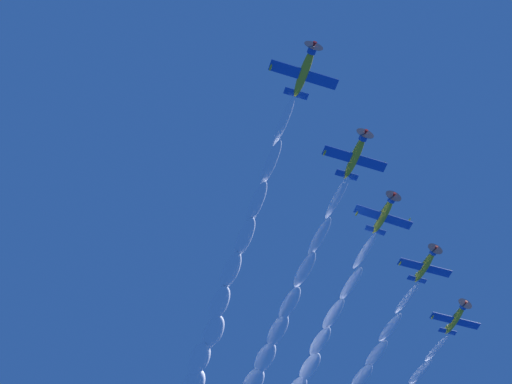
# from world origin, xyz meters

# --- Properties ---
(airplane_lead) EXTENTS (7.04, 7.10, 2.49)m
(airplane_lead) POSITION_xyz_m (-5.94, -0.99, 71.22)
(airplane_lead) COLOR gold
(airplane_left_wingman) EXTENTS (7.05, 7.10, 2.53)m
(airplane_left_wingman) POSITION_xyz_m (7.15, -2.15, 69.36)
(airplane_left_wingman) COLOR gold
(airplane_right_wingman) EXTENTS (7.06, 7.07, 2.60)m
(airplane_right_wingman) POSITION_xyz_m (19.95, -1.66, 70.97)
(airplane_right_wingman) COLOR gold
(airplane_outer_left) EXTENTS (7.02, 7.11, 2.44)m
(airplane_outer_left) POSITION_xyz_m (32.56, -3.76, 70.90)
(airplane_outer_left) COLOR gold
(airplane_outer_right) EXTENTS (7.04, 7.11, 2.56)m
(airplane_outer_right) POSITION_xyz_m (46.50, -4.40, 70.52)
(airplane_outer_right) COLOR gold
(smoke_trail_lead) EXTENTS (46.16, 42.33, 7.77)m
(smoke_trail_lead) POSITION_xyz_m (25.93, 28.67, 67.16)
(smoke_trail_lead) COLOR white
(smoke_trail_left_wingman) EXTENTS (46.09, 42.58, 7.74)m
(smoke_trail_left_wingman) POSITION_xyz_m (39.14, 27.64, 65.29)
(smoke_trail_left_wingman) COLOR white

